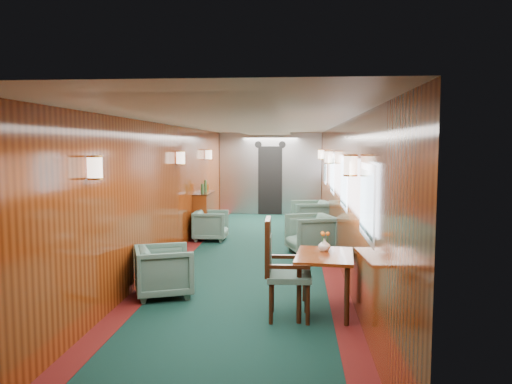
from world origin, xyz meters
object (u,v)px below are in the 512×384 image
armchair_left_near (164,271)px  armchair_right_near (310,234)px  side_chair (280,265)px  dining_table (325,264)px  armchair_right_far (311,217)px  armchair_left_far (211,225)px  credenza (204,213)px

armchair_left_near → armchair_right_near: 3.48m
armchair_left_near → side_chair: bearing=-135.8°
dining_table → side_chair: size_ratio=0.86×
armchair_right_far → armchair_right_near: bearing=-11.9°
side_chair → armchair_right_near: size_ratio=1.46×
armchair_right_far → armchair_left_far: bearing=-75.3°
side_chair → armchair_right_near: 3.61m
armchair_left_near → armchair_right_near: armchair_right_near is taller
credenza → armchair_left_near: credenza is taller
armchair_left_far → armchair_right_far: size_ratio=0.84×
dining_table → armchair_right_far: 5.47m
dining_table → armchair_left_near: dining_table is taller
armchair_left_near → armchair_left_far: armchair_left_near is taller
armchair_right_near → side_chair: bearing=-25.7°
dining_table → armchair_right_far: (-0.01, 5.47, -0.23)m
armchair_left_far → armchair_right_near: (2.09, -1.14, 0.05)m
credenza → armchair_right_far: 2.45m
dining_table → armchair_right_near: (-0.08, 3.34, -0.24)m
side_chair → armchair_right_near: side_chair is taller
credenza → armchair_right_far: bearing=6.5°
armchair_left_near → armchair_left_far: size_ratio=1.06×
side_chair → armchair_left_near: 1.79m
dining_table → armchair_left_near: bearing=171.8°
armchair_left_far → side_chair: bearing=-161.2°
armchair_right_near → armchair_right_far: size_ratio=0.97×
credenza → armchair_left_near: (0.32, -4.68, -0.15)m
credenza → armchair_right_far: size_ratio=1.48×
dining_table → armchair_left_far: (-2.16, 4.47, -0.29)m
dining_table → credenza: (-2.45, 5.19, -0.12)m
dining_table → side_chair: bearing=-150.5°
armchair_left_far → armchair_right_near: armchair_right_near is taller
armchair_left_near → armchair_right_near: (2.05, 2.82, 0.03)m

